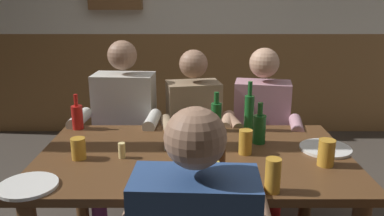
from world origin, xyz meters
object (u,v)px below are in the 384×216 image
(condiment_caddy, at_px, (176,143))
(bottle_2, at_px, (214,115))
(plate_0, at_px, (323,148))
(pint_glass_6, at_px, (271,175))
(plate_1, at_px, (26,186))
(pint_glass_5, at_px, (210,173))
(dining_table, at_px, (192,173))
(person_0, at_px, (121,123))
(pint_glass_4, at_px, (77,149))
(table_candle, at_px, (120,151))
(bottle_1, at_px, (258,128))
(person_2, at_px, (259,126))
(pint_glass_2, at_px, (186,149))
(pint_glass_3, at_px, (244,142))
(pint_glass_0, at_px, (324,152))
(pint_glass_1, at_px, (217,159))
(person_1, at_px, (194,127))
(bottle_3, at_px, (75,117))
(bottle_0, at_px, (247,111))

(condiment_caddy, bearing_deg, bottle_2, 51.04)
(plate_0, bearing_deg, pint_glass_6, -129.13)
(plate_1, relative_size, pint_glass_5, 2.50)
(dining_table, height_order, condiment_caddy, condiment_caddy)
(person_0, height_order, pint_glass_6, person_0)
(condiment_caddy, height_order, pint_glass_4, pint_glass_4)
(table_candle, relative_size, plate_0, 0.29)
(pint_glass_6, bearing_deg, person_0, 126.58)
(bottle_1, xyz_separation_m, pint_glass_4, (-0.95, -0.22, -0.03))
(person_2, xyz_separation_m, bottle_2, (-0.34, -0.32, 0.18))
(bottle_2, bearing_deg, pint_glass_2, -110.25)
(plate_1, height_order, bottle_1, bottle_1)
(pint_glass_2, relative_size, pint_glass_3, 0.96)
(table_candle, distance_m, bottle_1, 0.76)
(plate_1, bearing_deg, person_0, 77.91)
(plate_1, xyz_separation_m, pint_glass_0, (1.36, 0.23, 0.06))
(person_2, relative_size, pint_glass_1, 8.23)
(table_candle, bearing_deg, pint_glass_5, -32.66)
(person_1, xyz_separation_m, person_2, (0.46, -0.00, 0.01))
(person_2, bearing_deg, table_candle, 51.87)
(bottle_1, distance_m, pint_glass_4, 0.97)
(pint_glass_5, bearing_deg, condiment_caddy, 111.14)
(person_2, relative_size, bottle_3, 5.44)
(bottle_3, bearing_deg, person_2, 13.79)
(pint_glass_0, height_order, pint_glass_3, same)
(table_candle, distance_m, pint_glass_5, 0.52)
(table_candle, distance_m, plate_1, 0.48)
(plate_1, bearing_deg, pint_glass_0, 9.56)
(table_candle, bearing_deg, pint_glass_0, -5.15)
(plate_1, xyz_separation_m, pint_glass_6, (1.05, -0.04, 0.07))
(plate_0, xyz_separation_m, pint_glass_4, (-1.29, -0.12, 0.05))
(table_candle, xyz_separation_m, pint_glass_3, (0.63, 0.05, 0.03))
(pint_glass_2, bearing_deg, pint_glass_1, -46.41)
(table_candle, distance_m, bottle_0, 0.83)
(plate_1, bearing_deg, pint_glass_6, -2.08)
(pint_glass_2, height_order, pint_glass_3, pint_glass_3)
(person_1, distance_m, bottle_3, 0.80)
(plate_1, distance_m, pint_glass_6, 1.05)
(condiment_caddy, relative_size, plate_1, 0.55)
(table_candle, relative_size, condiment_caddy, 0.57)
(dining_table, bearing_deg, bottle_3, 150.60)
(person_2, xyz_separation_m, pint_glass_0, (0.17, -0.83, 0.15))
(bottle_3, xyz_separation_m, pint_glass_1, (0.83, -0.63, -0.01))
(bottle_2, bearing_deg, condiment_caddy, -128.96)
(condiment_caddy, relative_size, pint_glass_2, 1.12)
(dining_table, bearing_deg, person_2, 55.81)
(bottle_1, bearing_deg, pint_glass_0, -47.21)
(bottle_3, bearing_deg, pint_glass_4, -73.84)
(plate_0, xyz_separation_m, pint_glass_2, (-0.74, -0.14, 0.06))
(pint_glass_0, height_order, pint_glass_4, pint_glass_0)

